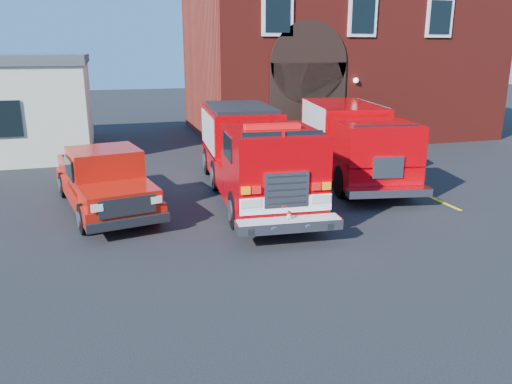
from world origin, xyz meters
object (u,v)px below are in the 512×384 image
object	(u,v)px
secondary_truck	(351,139)
pickup_truck	(104,180)
fire_station	(333,55)
fire_engine	(252,153)

from	to	relation	value
secondary_truck	pickup_truck	bearing A→B (deg)	-169.83
pickup_truck	fire_station	bearing A→B (deg)	42.24
pickup_truck	secondary_truck	bearing A→B (deg)	10.17
fire_engine	secondary_truck	world-z (taller)	fire_engine
pickup_truck	secondary_truck	xyz separation A→B (m)	(8.76, 1.57, 0.51)
fire_engine	fire_station	bearing A→B (deg)	54.67
fire_station	secondary_truck	bearing A→B (deg)	-110.81
fire_engine	secondary_truck	bearing A→B (deg)	18.75
fire_engine	secondary_truck	xyz separation A→B (m)	(4.22, 1.43, -0.00)
fire_station	fire_engine	distance (m)	14.00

